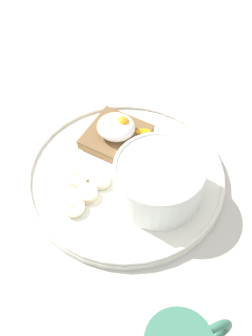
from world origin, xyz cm
name	(u,v)px	position (x,y,z in cm)	size (l,w,h in cm)	color
ground_plane	(126,184)	(0.00, 0.00, 1.00)	(120.00, 120.00, 2.00)	beige
plate	(126,177)	(0.00, 0.00, 2.80)	(29.47, 29.47, 1.60)	white
oatmeal_bowl	(159,181)	(-5.09, 2.14, 6.16)	(12.77, 12.77, 6.46)	white
toast_slice	(116,136)	(3.00, -6.64, 3.88)	(11.24, 11.24, 1.59)	brown
poached_egg	(117,127)	(2.87, -6.67, 6.10)	(8.37, 5.52, 3.30)	white
banana_slice_front	(87,193)	(4.76, 4.61, 3.59)	(4.21, 4.18, 1.26)	beige
banana_slice_left	(78,176)	(6.91, 1.79, 3.49)	(4.53, 4.56, 1.10)	#F5E8B7
banana_slice_back	(74,207)	(5.88, 7.31, 3.64)	(4.28, 4.33, 1.57)	#EFE7BA
banana_slice_right	(100,180)	(3.53, 1.87, 3.54)	(4.44, 4.42, 1.21)	#FAEEC7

